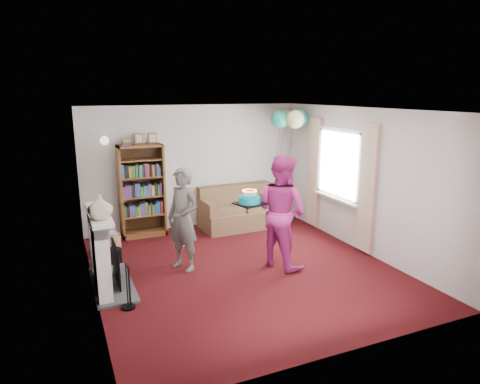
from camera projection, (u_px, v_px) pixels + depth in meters
name	position (u px, v px, depth m)	size (l,w,h in m)	color
ground	(243.00, 268.00, 6.83)	(5.00, 5.00, 0.00)	#330907
wall_back	(194.00, 167.00, 8.79)	(4.50, 0.02, 2.50)	silver
wall_left	(88.00, 208.00, 5.67)	(0.02, 5.00, 2.50)	silver
wall_right	(362.00, 180.00, 7.42)	(0.02, 5.00, 2.50)	silver
ceiling	(244.00, 109.00, 6.26)	(4.50, 5.00, 0.01)	white
fireplace	(104.00, 253.00, 6.08)	(0.55, 1.80, 1.12)	#3F3F42
window_bay	(339.00, 177.00, 7.94)	(0.14, 2.02, 2.20)	white
wall_sconce	(104.00, 140.00, 7.83)	(0.16, 0.23, 0.16)	gold
bookcase	(142.00, 191.00, 8.25)	(0.84, 0.42, 1.99)	#472B14
sofa	(239.00, 211.00, 8.92)	(1.60, 0.85, 0.85)	brown
wicker_basket	(108.00, 244.00, 7.41)	(0.44, 0.44, 0.39)	#A8734E
person_striped	(183.00, 219.00, 6.66)	(0.60, 0.39, 1.63)	black
person_magenta	(282.00, 211.00, 6.78)	(0.88, 0.69, 1.81)	#AF2376
birthday_cake	(250.00, 200.00, 6.60)	(0.40, 0.40, 0.22)	black
balloons	(290.00, 119.00, 8.60)	(0.80, 0.80, 1.75)	#3F3F3F
mantel_vase	(100.00, 207.00, 5.58)	(0.32, 0.32, 0.33)	beige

